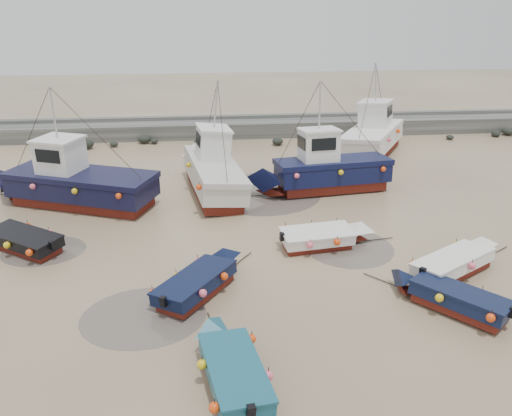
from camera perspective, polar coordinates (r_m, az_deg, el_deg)
The scene contains 17 objects.
ground at distance 20.41m, azimuth -4.46°, elevation -7.59°, with size 120.00×120.00×0.00m, color tan.
seawall at distance 40.78m, azimuth -5.23°, elevation 8.96°, with size 60.00×4.92×1.50m.
puddle_a at distance 18.35m, azimuth -12.72°, elevation -11.97°, with size 4.41×4.41×0.01m, color #5B524A.
puddle_b at distance 22.84m, azimuth 10.55°, elevation -4.42°, with size 4.00×4.00×0.01m, color #5B524A.
puddle_c at distance 24.08m, azimuth -23.09°, elevation -4.51°, with size 3.63×3.63×0.01m, color #5B524A.
puddle_d at distance 28.77m, azimuth 0.68°, elevation 1.81°, with size 6.84×6.84×0.01m, color #5B524A.
dinghy_1 at distance 19.11m, azimuth -6.18°, elevation -8.01°, with size 3.98×5.02×1.43m.
dinghy_2 at distance 15.10m, azimuth -2.96°, elevation -17.41°, with size 2.22×5.49×1.43m.
dinghy_3 at distance 21.88m, azimuth 22.24°, elevation -5.53°, with size 5.53×3.62×1.43m.
dinghy_4 at distance 24.53m, azimuth -25.49°, elevation -3.01°, with size 5.24×3.91×1.43m.
dinghy_5 at distance 22.52m, azimuth 7.83°, elevation -3.07°, with size 5.43×2.20×1.43m.
dinghy_6 at distance 19.34m, azimuth 21.23°, elevation -9.19°, with size 4.23×4.61×1.43m.
cabin_boat_0 at distance 28.47m, azimuth -20.37°, elevation 2.90°, with size 10.85×5.91×6.22m.
cabin_boat_1 at distance 28.78m, azimuth -5.28°, elevation 4.52°, with size 3.81×10.44×6.22m.
cabin_boat_2 at distance 28.76m, azimuth 7.65°, elevation 4.46°, with size 9.67×3.32×6.22m.
cabin_boat_3 at distance 37.29m, azimuth 13.51°, elevation 8.24°, with size 6.86×9.29×6.22m.
person at distance 28.21m, azimuth -17.45°, elevation 0.26°, with size 0.67×0.44×1.83m, color #161D33.
Camera 1 is at (-0.14, -17.63, 10.29)m, focal length 35.00 mm.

